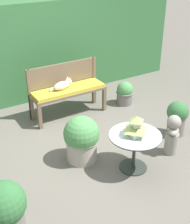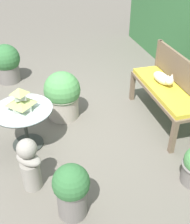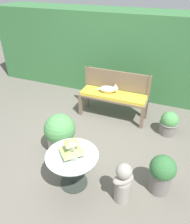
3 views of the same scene
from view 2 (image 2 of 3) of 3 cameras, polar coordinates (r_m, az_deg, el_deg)
The scene contains 10 objects.
ground at distance 3.91m, azimuth -3.89°, elevation -2.37°, with size 30.00×30.00×0.00m, color #666056.
garden_bench at distance 3.84m, azimuth 13.95°, elevation 3.91°, with size 1.34×0.42×0.53m.
bench_backrest at distance 3.83m, azimuth 16.94°, elevation 7.03°, with size 1.34×0.06×0.92m.
cat at distance 3.85m, azimuth 13.66°, elevation 6.65°, with size 0.43×0.20×0.19m.
patio_table at distance 3.40m, azimuth -14.29°, elevation -0.96°, with size 0.70×0.70×0.54m.
pagoda_birdhouse at distance 3.28m, azimuth -14.85°, elevation 2.36°, with size 0.28×0.28×0.28m.
garden_bust at distance 2.92m, azimuth -13.17°, elevation -10.22°, with size 0.31×0.32×0.62m.
potted_plant_table_near at distance 2.64m, azimuth -4.80°, elevation -15.44°, with size 0.34×0.34×0.58m.
potted_plant_hedge_corner at distance 5.06m, azimuth -17.55°, elevation 9.50°, with size 0.47×0.47×0.66m.
potted_plant_bench_right at distance 3.90m, azimuth -6.62°, elevation 3.42°, with size 0.50×0.50×0.68m.
Camera 2 is at (3.09, -0.58, 2.32)m, focal length 45.00 mm.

